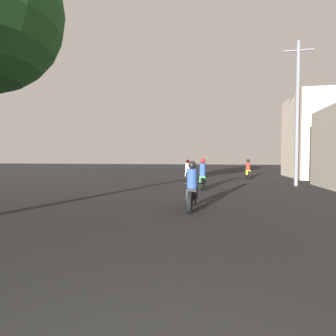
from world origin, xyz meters
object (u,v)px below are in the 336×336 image
(motorcycle_green, at_px, (203,177))
(motorcycle_silver, at_px, (188,172))
(motorcycle_blue, at_px, (203,169))
(motorcycle_black, at_px, (192,190))
(building_right_far, at_px, (323,137))
(utility_pole_far, at_px, (297,111))
(motorcycle_yellow, at_px, (248,171))

(motorcycle_green, height_order, motorcycle_silver, motorcycle_green)
(motorcycle_green, bearing_deg, motorcycle_blue, 92.06)
(motorcycle_blue, bearing_deg, motorcycle_black, -83.62)
(motorcycle_green, xyz_separation_m, motorcycle_blue, (-0.63, 9.86, -0.01))
(motorcycle_green, xyz_separation_m, motorcycle_silver, (-1.29, 4.45, -0.04))
(building_right_far, relative_size, utility_pole_far, 0.81)
(motorcycle_green, distance_m, utility_pole_far, 6.54)
(motorcycle_black, height_order, motorcycle_blue, motorcycle_blue)
(motorcycle_green, height_order, motorcycle_yellow, motorcycle_green)
(motorcycle_black, distance_m, motorcycle_silver, 9.87)
(motorcycle_blue, bearing_deg, motorcycle_silver, -92.94)
(motorcycle_green, bearing_deg, motorcycle_black, -91.46)
(motorcycle_green, distance_m, building_right_far, 12.90)
(motorcycle_green, bearing_deg, building_right_far, 44.68)
(motorcycle_green, relative_size, motorcycle_blue, 0.94)
(motorcycle_blue, bearing_deg, utility_pole_far, -49.32)
(motorcycle_green, relative_size, building_right_far, 0.29)
(motorcycle_black, height_order, motorcycle_yellow, motorcycle_black)
(utility_pole_far, bearing_deg, motorcycle_green, -155.61)
(motorcycle_yellow, bearing_deg, motorcycle_silver, -151.20)
(motorcycle_blue, distance_m, building_right_far, 9.75)
(motorcycle_green, height_order, building_right_far, building_right_far)
(motorcycle_silver, bearing_deg, motorcycle_blue, 80.91)
(motorcycle_black, bearing_deg, motorcycle_blue, 98.23)
(motorcycle_green, xyz_separation_m, building_right_far, (8.74, 9.13, 2.59))
(motorcycle_blue, relative_size, building_right_far, 0.31)
(motorcycle_silver, bearing_deg, motorcycle_black, -84.63)
(motorcycle_silver, relative_size, utility_pole_far, 0.24)
(building_right_far, distance_m, utility_pole_far, 7.85)
(motorcycle_yellow, xyz_separation_m, motorcycle_blue, (-3.58, 2.66, 0.03))
(motorcycle_yellow, distance_m, building_right_far, 6.64)
(motorcycle_silver, height_order, motorcycle_yellow, motorcycle_yellow)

